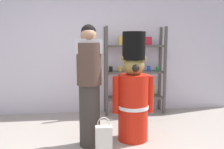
% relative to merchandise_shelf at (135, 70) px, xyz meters
% --- Properties ---
extents(back_wall, '(6.40, 0.12, 2.60)m').
position_rel_merchandise_shelf_xyz_m(back_wall, '(-0.92, 0.22, 0.42)').
color(back_wall, silver).
rests_on(back_wall, ground_plane).
extents(merchandise_shelf, '(1.23, 0.35, 1.76)m').
position_rel_merchandise_shelf_xyz_m(merchandise_shelf, '(0.00, 0.00, 0.00)').
color(merchandise_shelf, '#4C4742').
rests_on(merchandise_shelf, ground_plane).
extents(teddy_bear_guard, '(0.62, 0.46, 1.60)m').
position_rel_merchandise_shelf_xyz_m(teddy_bear_guard, '(-0.33, -1.38, -0.17)').
color(teddy_bear_guard, red).
rests_on(teddy_bear_guard, ground_plane).
extents(person_shopper, '(0.36, 0.34, 1.69)m').
position_rel_merchandise_shelf_xyz_m(person_shopper, '(-0.97, -1.50, 0.00)').
color(person_shopper, '#38332D').
rests_on(person_shopper, ground_plane).
extents(shopping_bag, '(0.21, 0.11, 0.51)m').
position_rel_merchandise_shelf_xyz_m(shopping_bag, '(-0.81, -1.85, -0.68)').
color(shopping_bag, silver).
rests_on(shopping_bag, ground_plane).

